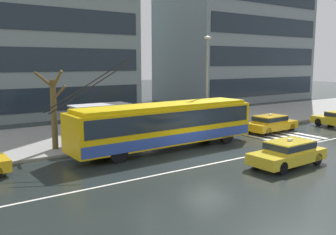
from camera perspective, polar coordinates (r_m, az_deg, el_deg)
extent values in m
plane|color=#202725|center=(20.65, 6.20, -6.06)|extent=(160.00, 160.00, 0.00)
cube|color=gray|center=(28.37, -6.48, -1.92)|extent=(80.00, 10.00, 0.14)
cube|color=beige|center=(25.94, 15.06, -3.29)|extent=(0.44, 4.40, 0.01)
cube|color=beige|center=(26.63, 16.31, -3.04)|extent=(0.44, 4.40, 0.01)
cube|color=beige|center=(27.32, 17.51, -2.80)|extent=(0.44, 4.40, 0.01)
cube|color=beige|center=(28.02, 18.65, -2.58)|extent=(0.44, 4.40, 0.01)
cube|color=beige|center=(28.74, 19.72, -2.36)|extent=(0.44, 4.40, 0.01)
cube|color=silver|center=(19.78, 8.48, -6.75)|extent=(72.00, 0.14, 0.01)
cube|color=#E2B20A|center=(22.12, -0.39, -1.12)|extent=(12.03, 2.82, 2.12)
cube|color=#DDB808|center=(21.96, -0.39, 1.86)|extent=(11.31, 2.55, 0.20)
cube|color=#1E2833|center=(22.05, -0.39, -0.04)|extent=(11.55, 2.83, 0.97)
cube|color=#2C48A1|center=(22.24, -0.39, -2.85)|extent=(11.91, 2.84, 0.59)
cube|color=#1E2833|center=(25.94, 10.30, 1.11)|extent=(0.18, 2.19, 1.06)
cube|color=black|center=(25.77, 10.11, 2.27)|extent=(0.21, 1.89, 0.28)
cylinder|color=black|center=(19.77, -12.31, 4.98)|extent=(4.76, 0.19, 2.64)
cylinder|color=black|center=(19.13, -11.45, 4.89)|extent=(4.76, 0.19, 2.64)
cylinder|color=black|center=(25.64, 5.58, -1.99)|extent=(1.05, 0.33, 1.04)
cylinder|color=black|center=(24.09, 9.04, -2.75)|extent=(1.05, 0.33, 1.04)
cylinder|color=black|center=(21.31, -10.53, -4.26)|extent=(1.05, 0.33, 1.04)
cylinder|color=black|center=(19.41, -7.72, -5.45)|extent=(1.05, 0.33, 1.04)
cube|color=yellow|center=(28.69, 15.68, -1.18)|extent=(4.35, 1.97, 0.55)
cube|color=yellow|center=(28.48, 15.51, -0.19)|extent=(2.38, 1.64, 0.48)
cube|color=#1E2833|center=(28.48, 15.51, -0.14)|extent=(2.42, 1.66, 0.31)
cube|color=silver|center=(28.44, 15.54, 0.43)|extent=(0.29, 0.17, 0.12)
cylinder|color=black|center=(30.31, 16.09, -1.07)|extent=(0.63, 0.23, 0.62)
cylinder|color=black|center=(29.40, 18.57, -1.46)|extent=(0.63, 0.23, 0.62)
cylinder|color=black|center=(28.13, 12.63, -1.66)|extent=(0.63, 0.23, 0.62)
cylinder|color=black|center=(27.15, 15.18, -2.12)|extent=(0.63, 0.23, 0.62)
cylinder|color=black|center=(32.75, 22.28, -0.68)|extent=(0.24, 0.63, 0.62)
cylinder|color=black|center=(34.07, 23.92, -0.44)|extent=(0.24, 0.63, 0.62)
cube|color=yellow|center=(19.60, 17.96, -5.70)|extent=(4.34, 1.87, 0.55)
cube|color=yellow|center=(19.62, 18.33, -4.16)|extent=(2.36, 1.57, 0.48)
cube|color=#1E2833|center=(19.61, 18.33, -4.09)|extent=(2.40, 1.59, 0.31)
cube|color=silver|center=(19.55, 18.37, -3.27)|extent=(0.28, 0.17, 0.12)
cylinder|color=black|center=(18.09, 17.27, -7.49)|extent=(0.62, 0.22, 0.62)
cylinder|color=black|center=(19.02, 13.49, -6.56)|extent=(0.62, 0.22, 0.62)
cylinder|color=black|center=(20.37, 22.08, -5.95)|extent=(0.62, 0.22, 0.62)
cylinder|color=black|center=(21.20, 18.50, -5.21)|extent=(0.62, 0.22, 0.62)
cylinder|color=gray|center=(23.82, -5.95, -0.86)|extent=(0.08, 0.08, 2.36)
cylinder|color=gray|center=(22.42, -13.63, -1.64)|extent=(0.08, 0.08, 2.36)
cylinder|color=gray|center=(25.02, -7.45, -0.44)|extent=(0.08, 0.08, 2.36)
cylinder|color=gray|center=(23.68, -14.82, -1.15)|extent=(0.08, 0.08, 2.36)
cube|color=#99ADB2|center=(24.29, -11.04, -0.68)|extent=(3.24, 0.04, 1.88)
cube|color=#B2B2B7|center=(23.51, -10.45, 1.92)|extent=(3.71, 1.67, 0.08)
cube|color=brown|center=(24.12, -10.66, -2.60)|extent=(2.39, 0.36, 0.08)
cylinder|color=#504651|center=(28.01, 0.97, -0.94)|extent=(0.14, 0.14, 0.88)
cylinder|color=#504651|center=(28.15, 0.84, -0.89)|extent=(0.14, 0.14, 0.88)
cylinder|color=#292B2A|center=(27.97, 0.91, 0.60)|extent=(0.43, 0.43, 0.62)
sphere|color=tan|center=(27.91, 0.91, 1.46)|extent=(0.23, 0.23, 0.23)
cone|color=red|center=(27.77, 1.01, 2.03)|extent=(1.24, 1.24, 0.25)
cylinder|color=#333333|center=(27.83, 1.00, 0.98)|extent=(0.02, 0.02, 0.78)
cylinder|color=#22222B|center=(24.86, -9.96, -2.32)|extent=(0.14, 0.14, 0.84)
cylinder|color=#22222B|center=(24.85, -10.33, -2.34)|extent=(0.14, 0.14, 0.84)
cylinder|color=#445849|center=(24.73, -10.19, -0.73)|extent=(0.46, 0.46, 0.56)
sphere|color=tan|center=(24.67, -10.21, 0.19)|extent=(0.23, 0.23, 0.23)
cone|color=#2F8C50|center=(24.62, -10.51, 0.85)|extent=(1.19, 1.19, 0.28)
cylinder|color=#333333|center=(24.69, -10.48, -0.33)|extent=(0.02, 0.02, 0.75)
cylinder|color=#505050|center=(24.62, -12.78, -2.45)|extent=(0.14, 0.14, 0.89)
cylinder|color=#505050|center=(24.74, -12.53, -2.39)|extent=(0.14, 0.14, 0.89)
cylinder|color=gray|center=(24.56, -12.71, -0.77)|extent=(0.48, 0.48, 0.55)
sphere|color=#DEAF7C|center=(24.50, -12.74, 0.10)|extent=(0.21, 0.21, 0.21)
cylinder|color=gray|center=(26.92, 6.06, 4.83)|extent=(0.16, 0.16, 6.66)
ellipsoid|color=silver|center=(26.92, 6.18, 12.19)|extent=(0.60, 0.32, 0.24)
cylinder|color=brown|center=(22.41, -17.23, 0.43)|extent=(0.34, 0.34, 4.07)
cylinder|color=brown|center=(21.73, -16.80, 5.61)|extent=(0.35, 1.24, 1.14)
cylinder|color=brown|center=(21.85, -18.65, 5.55)|extent=(1.23, 0.64, 0.99)
cylinder|color=brown|center=(22.11, -16.49, 3.70)|extent=(0.74, 0.72, 0.93)
cube|color=#1E2833|center=(34.19, -18.77, 2.60)|extent=(18.89, 0.06, 2.10)
cube|color=#1E2833|center=(34.03, -19.05, 8.47)|extent=(18.89, 0.06, 2.10)
cube|color=#1E2833|center=(34.24, -19.34, 14.33)|extent=(18.89, 0.06, 2.10)
cube|color=gray|center=(53.52, 10.39, 15.10)|extent=(20.15, 11.53, 22.89)
cube|color=#1E2833|center=(49.30, 14.86, 4.65)|extent=(18.94, 0.06, 2.29)
cube|color=#1E2833|center=(49.21, 15.04, 9.08)|extent=(18.94, 0.06, 2.29)
cube|color=#1E2833|center=(49.41, 15.21, 13.51)|extent=(18.94, 0.06, 2.29)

